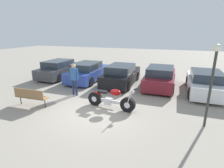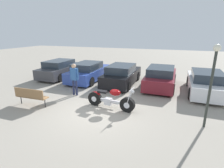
% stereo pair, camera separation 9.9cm
% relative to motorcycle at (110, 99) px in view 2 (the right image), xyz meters
% --- Properties ---
extents(ground_plane, '(60.00, 60.00, 0.00)m').
position_rel_motorcycle_xyz_m(ground_plane, '(-0.42, -0.59, -0.44)').
color(ground_plane, gray).
extents(motorcycle, '(2.34, 0.71, 1.10)m').
position_rel_motorcycle_xyz_m(motorcycle, '(0.00, 0.00, 0.00)').
color(motorcycle, black).
rests_on(motorcycle, ground_plane).
extents(parked_car_dark_grey, '(1.80, 4.11, 1.32)m').
position_rel_motorcycle_xyz_m(parked_car_dark_grey, '(-5.68, 4.13, 0.18)').
color(parked_car_dark_grey, '#3D3D42').
rests_on(parked_car_dark_grey, ground_plane).
extents(parked_car_blue, '(1.80, 4.11, 1.32)m').
position_rel_motorcycle_xyz_m(parked_car_blue, '(-3.17, 3.97, 0.18)').
color(parked_car_blue, '#2D479E').
rests_on(parked_car_blue, ground_plane).
extents(parked_car_black, '(1.80, 4.11, 1.32)m').
position_rel_motorcycle_xyz_m(parked_car_black, '(-0.67, 3.93, 0.18)').
color(parked_car_black, black).
rests_on(parked_car_black, ground_plane).
extents(parked_car_maroon, '(1.80, 4.11, 1.32)m').
position_rel_motorcycle_xyz_m(parked_car_maroon, '(1.83, 4.16, 0.18)').
color(parked_car_maroon, maroon).
rests_on(parked_car_maroon, ground_plane).
extents(parked_car_white, '(1.80, 4.11, 1.32)m').
position_rel_motorcycle_xyz_m(parked_car_white, '(4.33, 3.73, 0.18)').
color(parked_car_white, white).
rests_on(parked_car_white, ground_plane).
extents(park_bench, '(1.62, 0.45, 0.89)m').
position_rel_motorcycle_xyz_m(park_bench, '(-3.57, -1.09, 0.11)').
color(park_bench, '#997047').
rests_on(park_bench, ground_plane).
extents(lamp_post, '(0.24, 0.24, 3.02)m').
position_rel_motorcycle_xyz_m(lamp_post, '(3.87, -0.34, 1.54)').
color(lamp_post, '#2D332D').
rests_on(lamp_post, ground_plane).
extents(person_standing, '(0.52, 0.24, 1.75)m').
position_rel_motorcycle_xyz_m(person_standing, '(-2.45, 0.95, 0.61)').
color(person_standing, '#232847').
rests_on(person_standing, ground_plane).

